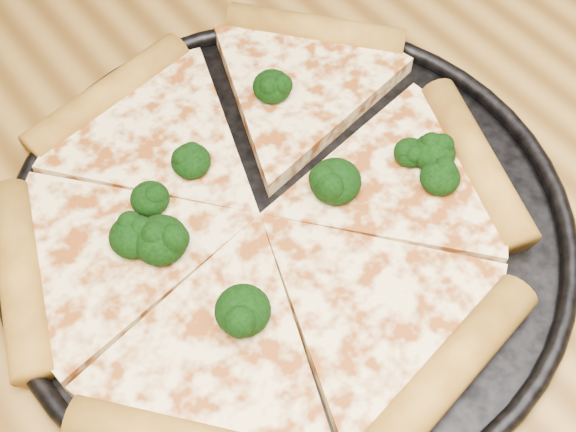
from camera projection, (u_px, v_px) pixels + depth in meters
dining_table at (218, 363)px, 0.57m from camera, size 1.20×0.90×0.75m
pizza_pan at (288, 223)px, 0.52m from camera, size 0.39×0.39×0.02m
pizza at (261, 211)px, 0.51m from camera, size 0.38×0.36×0.03m
broccoli_florets at (268, 199)px, 0.50m from camera, size 0.23×0.17×0.03m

